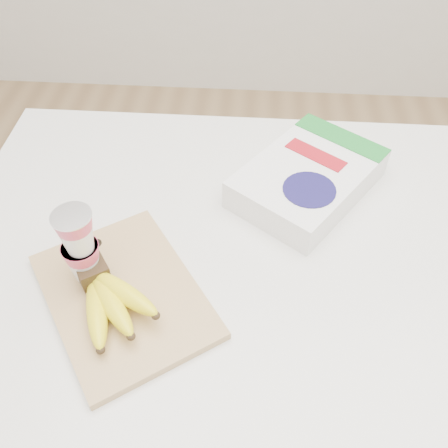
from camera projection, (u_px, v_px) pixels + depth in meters
name	position (u px, v px, depth m)	size (l,w,h in m)	color
room	(301.00, 4.00, 0.59)	(4.00, 4.00, 4.00)	tan
table	(261.00, 366.00, 1.24)	(1.21, 0.81, 0.91)	white
cutting_board	(124.00, 295.00, 0.83)	(0.23, 0.31, 0.02)	tan
bananas	(108.00, 299.00, 0.79)	(0.16, 0.18, 0.06)	#382816
yogurt_stack	(79.00, 245.00, 0.79)	(0.07, 0.07, 0.15)	white
cereal_box	(308.00, 178.00, 0.99)	(0.33, 0.35, 0.07)	white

